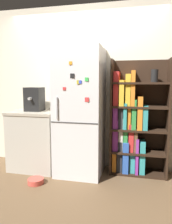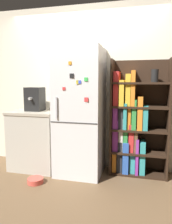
# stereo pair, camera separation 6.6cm
# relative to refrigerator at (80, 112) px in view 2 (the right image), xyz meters

# --- Properties ---
(ground_plane) EXTENTS (16.00, 16.00, 0.00)m
(ground_plane) POSITION_rel_refrigerator_xyz_m (0.00, -0.12, -0.95)
(ground_plane) COLOR brown
(wall_back) EXTENTS (8.00, 0.05, 2.60)m
(wall_back) POSITION_rel_refrigerator_xyz_m (0.00, 0.36, 0.35)
(wall_back) COLOR beige
(wall_back) RESTS_ON ground_plane
(refrigerator) EXTENTS (0.68, 0.69, 1.89)m
(refrigerator) POSITION_rel_refrigerator_xyz_m (0.00, 0.00, 0.00)
(refrigerator) COLOR silver
(refrigerator) RESTS_ON ground_plane
(bookshelf) EXTENTS (0.84, 0.36, 1.72)m
(bookshelf) POSITION_rel_refrigerator_xyz_m (0.77, 0.18, -0.18)
(bookshelf) COLOR black
(bookshelf) RESTS_ON ground_plane
(kitchen_counter) EXTENTS (0.76, 0.64, 0.94)m
(kitchen_counter) POSITION_rel_refrigerator_xyz_m (-0.75, 0.02, -0.47)
(kitchen_counter) COLOR #BCB7A8
(kitchen_counter) RESTS_ON ground_plane
(espresso_machine) EXTENTS (0.26, 0.30, 0.37)m
(espresso_machine) POSITION_rel_refrigerator_xyz_m (-0.76, 0.03, 0.18)
(espresso_machine) COLOR black
(espresso_machine) RESTS_ON kitchen_counter
(pet_bowl) EXTENTS (0.22, 0.22, 0.07)m
(pet_bowl) POSITION_rel_refrigerator_xyz_m (-0.50, -0.52, -0.91)
(pet_bowl) COLOR #D84C3F
(pet_bowl) RESTS_ON ground_plane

